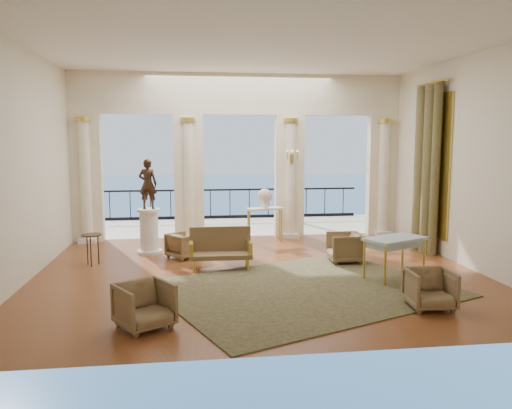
{
  "coord_description": "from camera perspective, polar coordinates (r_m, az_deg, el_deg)",
  "views": [
    {
      "loc": [
        -1.35,
        -9.91,
        2.69
      ],
      "look_at": [
        0.03,
        0.6,
        1.34
      ],
      "focal_mm": 35.0,
      "sensor_mm": 36.0,
      "label": 1
    }
  ],
  "objects": [
    {
      "name": "rug",
      "position": [
        9.27,
        5.46,
        -9.59
      ],
      "size": [
        6.03,
        5.44,
        0.02
      ],
      "primitive_type": "cube",
      "rotation": [
        0.0,
        0.0,
        0.39
      ],
      "color": "#2B3518",
      "rests_on": "ground"
    },
    {
      "name": "armchair_a",
      "position": [
        7.51,
        -12.64,
        -10.95
      ],
      "size": [
        0.96,
        0.94,
        0.73
      ],
      "primitive_type": "imported",
      "rotation": [
        0.0,
        0.0,
        0.56
      ],
      "color": "#403019",
      "rests_on": "ground"
    },
    {
      "name": "wall_sconce",
      "position": [
        13.7,
        4.12,
        5.31
      ],
      "size": [
        0.3,
        0.11,
        0.33
      ],
      "color": "gold",
      "rests_on": "arcade"
    },
    {
      "name": "terrace",
      "position": [
        16.0,
        -2.53,
        -2.6
      ],
      "size": [
        10.0,
        3.6,
        0.1
      ],
      "primitive_type": "cube",
      "color": "beige",
      "rests_on": "ground"
    },
    {
      "name": "console_table",
      "position": [
        13.34,
        1.01,
        -1.04
      ],
      "size": [
        1.04,
        0.63,
        0.92
      ],
      "rotation": [
        0.0,
        0.0,
        0.28
      ],
      "color": "silver",
      "rests_on": "ground"
    },
    {
      "name": "armchair_d",
      "position": [
        11.69,
        -8.27,
        -4.5
      ],
      "size": [
        0.85,
        0.86,
        0.64
      ],
      "primitive_type": "imported",
      "rotation": [
        0.0,
        0.0,
        2.29
      ],
      "color": "#403019",
      "rests_on": "ground"
    },
    {
      "name": "armchair_b",
      "position": [
        8.61,
        19.29,
        -8.9
      ],
      "size": [
        0.73,
        0.69,
        0.71
      ],
      "primitive_type": "imported",
      "rotation": [
        0.0,
        0.0,
        -0.07
      ],
      "color": "#403019",
      "rests_on": "ground"
    },
    {
      "name": "armchair_c",
      "position": [
        11.32,
        10.1,
        -4.7
      ],
      "size": [
        0.7,
        0.74,
        0.73
      ],
      "primitive_type": "imported",
      "rotation": [
        0.0,
        0.0,
        -1.62
      ],
      "color": "#403019",
      "rests_on": "ground"
    },
    {
      "name": "arcade",
      "position": [
        13.79,
        -1.88,
        6.82
      ],
      "size": [
        9.0,
        0.56,
        4.5
      ],
      "color": "beige",
      "rests_on": "ground"
    },
    {
      "name": "balustrade",
      "position": [
        17.51,
        -2.99,
        -0.23
      ],
      "size": [
        9.0,
        0.06,
        1.03
      ],
      "color": "black",
      "rests_on": "terrace"
    },
    {
      "name": "pedestal",
      "position": [
        12.25,
        -12.12,
        -3.09
      ],
      "size": [
        0.59,
        0.59,
        1.08
      ],
      "color": "silver",
      "rests_on": "ground"
    },
    {
      "name": "urn",
      "position": [
        13.28,
        1.01,
        0.87
      ],
      "size": [
        0.38,
        0.38,
        0.51
      ],
      "color": "silver",
      "rests_on": "console_table"
    },
    {
      "name": "statue",
      "position": [
        12.1,
        -12.26,
        2.3
      ],
      "size": [
        0.48,
        0.37,
        1.19
      ],
      "primitive_type": "imported",
      "rotation": [
        0.0,
        0.0,
        2.93
      ],
      "color": "#312116",
      "rests_on": "pedestal"
    },
    {
      "name": "room_walls",
      "position": [
        8.89,
        1.26,
        8.47
      ],
      "size": [
        9.0,
        9.0,
        9.0
      ],
      "color": "beige",
      "rests_on": "ground"
    },
    {
      "name": "floor",
      "position": [
        10.35,
        0.27,
        -7.8
      ],
      "size": [
        9.0,
        9.0,
        0.0
      ],
      "primitive_type": "plane",
      "color": "#451F0E",
      "rests_on": "ground"
    },
    {
      "name": "settee",
      "position": [
        10.66,
        -4.08,
        -4.99
      ],
      "size": [
        1.32,
        0.59,
        0.87
      ],
      "rotation": [
        0.0,
        0.0,
        -0.02
      ],
      "color": "#403019",
      "rests_on": "ground"
    },
    {
      "name": "game_table",
      "position": [
        10.15,
        15.6,
        -4.12
      ],
      "size": [
        1.36,
        1.09,
        0.82
      ],
      "rotation": [
        0.0,
        0.0,
        0.43
      ],
      "color": "#96ACBB",
      "rests_on": "ground"
    },
    {
      "name": "curtain",
      "position": [
        12.74,
        18.82,
        3.86
      ],
      "size": [
        0.33,
        1.4,
        4.09
      ],
      "color": "#4E4B2B",
      "rests_on": "ground"
    },
    {
      "name": "sea",
      "position": [
        70.46,
        -6.32,
        0.15
      ],
      "size": [
        160.0,
        160.0,
        0.0
      ],
      "primitive_type": "plane",
      "color": "#21568F",
      "rests_on": "ground"
    },
    {
      "name": "palm_tree",
      "position": [
        16.9,
        4.07,
        12.0
      ],
      "size": [
        2.0,
        2.0,
        4.5
      ],
      "color": "#4C3823",
      "rests_on": "terrace"
    },
    {
      "name": "side_table",
      "position": [
        11.4,
        -18.26,
        -3.73
      ],
      "size": [
        0.42,
        0.42,
        0.69
      ],
      "color": "black",
      "rests_on": "ground"
    },
    {
      "name": "headland",
      "position": [
        85.08,
        -27.16,
        2.64
      ],
      "size": [
        22.0,
        18.0,
        6.0
      ],
      "primitive_type": "cube",
      "color": "black",
      "rests_on": "sea"
    },
    {
      "name": "window_frame",
      "position": [
        12.82,
        19.59,
        4.21
      ],
      "size": [
        0.04,
        1.6,
        3.4
      ],
      "primitive_type": "cube",
      "color": "gold",
      "rests_on": "room_walls"
    }
  ]
}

